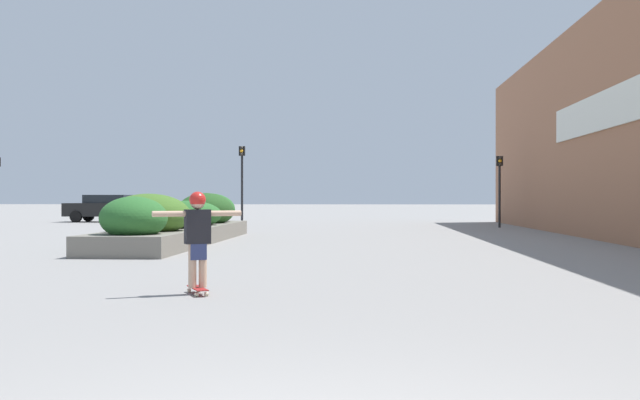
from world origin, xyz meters
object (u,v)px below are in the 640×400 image
(skateboard, at_px, (198,289))
(traffic_light_left, at_px, (242,172))
(car_leftmost, at_px, (106,208))
(skateboarder, at_px, (198,229))
(traffic_light_right, at_px, (500,179))

(skateboard, bearing_deg, traffic_light_left, 71.74)
(skateboard, height_order, car_leftmost, car_leftmost)
(skateboarder, distance_m, car_leftmost, 32.07)
(skateboard, xyz_separation_m, traffic_light_left, (-3.52, 23.87, 2.51))
(skateboarder, bearing_deg, traffic_light_left, 71.74)
(car_leftmost, distance_m, traffic_light_right, 21.83)
(traffic_light_right, bearing_deg, skateboard, -110.14)
(skateboard, relative_size, traffic_light_left, 0.17)
(car_leftmost, xyz_separation_m, traffic_light_right, (20.83, -6.37, 1.44))
(traffic_light_left, bearing_deg, skateboard, -81.62)
(skateboard, xyz_separation_m, traffic_light_right, (8.53, 23.24, 2.18))
(skateboard, height_order, traffic_light_right, traffic_light_right)
(skateboarder, xyz_separation_m, car_leftmost, (-12.30, 29.62, -0.10))
(car_leftmost, bearing_deg, traffic_light_right, -107.02)
(skateboard, xyz_separation_m, car_leftmost, (-12.30, 29.62, 0.74))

